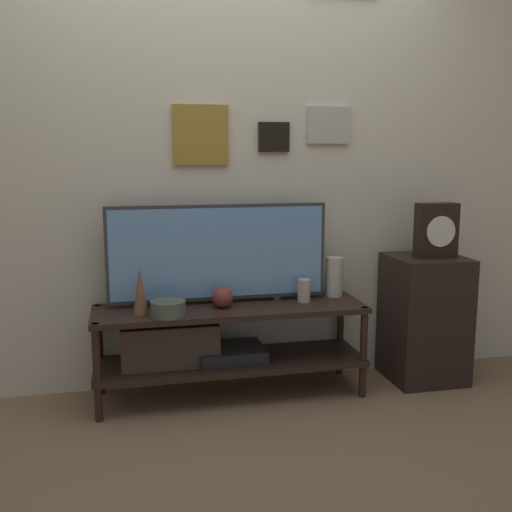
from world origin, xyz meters
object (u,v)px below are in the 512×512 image
vase_round_glass (222,297)px  mantel_clock (436,230)px  television (218,253)px  vase_tall_ceramic (334,277)px  candle_jar (304,291)px  vase_slim_bronze (140,291)px  vase_wide_bowl (168,308)px

vase_round_glass → mantel_clock: size_ratio=0.37×
television → mantel_clock: 1.24m
television → vase_tall_ceramic: bearing=1.1°
television → vase_round_glass: 0.25m
vase_round_glass → mantel_clock: (1.23, -0.01, 0.33)m
vase_round_glass → candle_jar: 0.46m
candle_jar → mantel_clock: mantel_clock is taller
vase_slim_bronze → vase_round_glass: (0.43, 0.04, -0.06)m
vase_wide_bowl → candle_jar: candle_jar is taller
vase_tall_ceramic → candle_jar: 0.24m
vase_round_glass → vase_tall_ceramic: (0.67, 0.12, 0.06)m
vase_slim_bronze → vase_round_glass: size_ratio=2.10×
candle_jar → mantel_clock: (0.77, -0.04, 0.32)m
candle_jar → vase_tall_ceramic: bearing=24.4°
candle_jar → vase_wide_bowl: bearing=-170.3°
candle_jar → mantel_clock: bearing=-2.7°
vase_slim_bronze → mantel_clock: size_ratio=0.77×
vase_wide_bowl → mantel_clock: mantel_clock is taller
vase_wide_bowl → vase_slim_bronze: vase_slim_bronze is taller
vase_wide_bowl → vase_round_glass: size_ratio=1.56×
television → vase_wide_bowl: size_ratio=6.78×
vase_wide_bowl → vase_tall_ceramic: (0.97, 0.23, 0.07)m
vase_slim_bronze → vase_round_glass: vase_slim_bronze is taller
vase_slim_bronze → vase_tall_ceramic: vase_slim_bronze is taller
television → vase_wide_bowl: bearing=-144.0°
television → candle_jar: 0.52m
vase_wide_bowl → vase_slim_bronze: (-0.13, 0.07, 0.08)m
vase_slim_bronze → vase_tall_ceramic: bearing=8.1°
vase_slim_bronze → mantel_clock: 1.68m
vase_wide_bowl → candle_jar: 0.77m
television → candle_jar: bearing=-10.2°
vase_wide_bowl → candle_jar: bearing=9.7°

